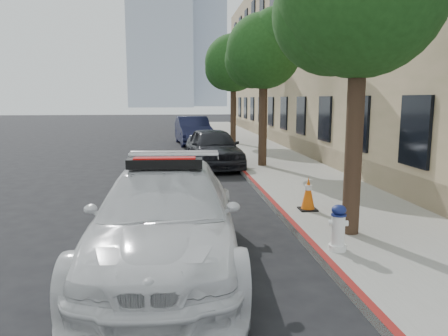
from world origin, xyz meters
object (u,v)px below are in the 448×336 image
at_px(fire_hydrant, 338,228).
at_px(parked_car_far, 193,131).
at_px(police_car, 166,217).
at_px(parked_car_mid, 213,148).
at_px(traffic_cone, 308,194).

bearing_deg(fire_hydrant, parked_car_far, 107.63).
relative_size(police_car, parked_car_far, 1.15).
relative_size(police_car, parked_car_mid, 1.25).
relative_size(fire_hydrant, traffic_cone, 1.01).
relative_size(parked_car_mid, fire_hydrant, 5.81).
xyz_separation_m(parked_car_mid, traffic_cone, (1.43, -7.09, -0.22)).
height_order(police_car, parked_car_mid, police_car).
distance_m(parked_car_mid, fire_hydrant, 9.65).
height_order(police_car, traffic_cone, police_car).
height_order(parked_car_mid, fire_hydrant, parked_car_mid).
distance_m(police_car, parked_car_far, 17.75).
bearing_deg(fire_hydrant, traffic_cone, 96.07).
height_order(police_car, fire_hydrant, police_car).
bearing_deg(traffic_cone, fire_hydrant, -96.48).
xyz_separation_m(police_car, fire_hydrant, (2.69, -0.00, -0.26)).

